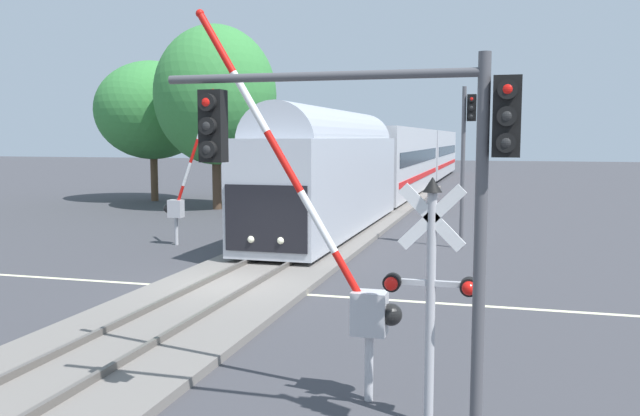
# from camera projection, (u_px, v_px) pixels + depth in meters

# --- Properties ---
(ground_plane) EXTENTS (220.00, 220.00, 0.00)m
(ground_plane) POSITION_uv_depth(u_px,v_px,m) (232.00, 290.00, 18.62)
(ground_plane) COLOR #3D3D42
(road_centre_stripe) EXTENTS (44.00, 0.20, 0.01)m
(road_centre_stripe) POSITION_uv_depth(u_px,v_px,m) (232.00, 290.00, 18.62)
(road_centre_stripe) COLOR beige
(road_centre_stripe) RESTS_ON ground
(railway_track) EXTENTS (4.40, 80.00, 0.32)m
(railway_track) POSITION_uv_depth(u_px,v_px,m) (232.00, 287.00, 18.61)
(railway_track) COLOR slate
(railway_track) RESTS_ON ground
(commuter_train) EXTENTS (3.04, 64.22, 5.16)m
(commuter_train) POSITION_uv_depth(u_px,v_px,m) (404.00, 158.00, 49.92)
(commuter_train) COLOR #B2B7C1
(commuter_train) RESTS_ON railway_track
(crossing_gate_near) EXTENTS (3.47, 0.40, 6.34)m
(crossing_gate_near) POSITION_uv_depth(u_px,v_px,m) (348.00, 274.00, 10.67)
(crossing_gate_near) COLOR #B7B7BC
(crossing_gate_near) RESTS_ON ground
(crossing_signal_mast) EXTENTS (1.36, 0.44, 3.69)m
(crossing_signal_mast) POSITION_uv_depth(u_px,v_px,m) (431.00, 276.00, 9.59)
(crossing_signal_mast) COLOR #B2B2B7
(crossing_signal_mast) RESTS_ON ground
(crossing_gate_far) EXTENTS (2.28, 0.40, 6.11)m
(crossing_gate_far) POSITION_uv_depth(u_px,v_px,m) (179.00, 196.00, 26.20)
(crossing_gate_far) COLOR #B7B7BC
(crossing_gate_far) RESTS_ON ground
(traffic_signal_far_side) EXTENTS (0.53, 0.38, 6.17)m
(traffic_signal_far_side) POSITION_uv_depth(u_px,v_px,m) (467.00, 141.00, 25.16)
(traffic_signal_far_side) COLOR #4C4C51
(traffic_signal_far_side) RESTS_ON ground
(traffic_signal_near_right) EXTENTS (4.75, 0.38, 5.30)m
(traffic_signal_near_right) POSITION_uv_depth(u_px,v_px,m) (383.00, 157.00, 8.62)
(traffic_signal_near_right) COLOR #4C4C51
(traffic_signal_near_right) RESTS_ON ground
(pine_left_background) EXTENTS (7.58, 7.58, 9.32)m
(pine_left_background) POSITION_uv_depth(u_px,v_px,m) (153.00, 110.00, 44.29)
(pine_left_background) COLOR brown
(pine_left_background) RESTS_ON ground
(oak_behind_train) EXTENTS (7.16, 7.16, 10.80)m
(oak_behind_train) POSITION_uv_depth(u_px,v_px,m) (215.00, 95.00, 38.94)
(oak_behind_train) COLOR #4C3828
(oak_behind_train) RESTS_ON ground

